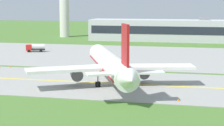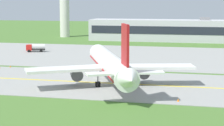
% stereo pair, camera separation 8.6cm
% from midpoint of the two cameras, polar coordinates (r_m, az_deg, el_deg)
% --- Properties ---
extents(ground_plane, '(500.00, 500.00, 0.00)m').
position_cam_midpoint_polar(ground_plane, '(79.97, -1.48, -2.90)').
color(ground_plane, '#47702D').
extents(taxiway_strip, '(240.00, 28.00, 0.10)m').
position_cam_midpoint_polar(taxiway_strip, '(79.96, -1.48, -2.87)').
color(taxiway_strip, gray).
rests_on(taxiway_strip, ground).
extents(apron_pad, '(140.00, 52.00, 0.10)m').
position_cam_midpoint_polar(apron_pad, '(119.30, 8.28, 0.88)').
color(apron_pad, gray).
rests_on(apron_pad, ground).
extents(taxiway_centreline, '(220.00, 0.60, 0.01)m').
position_cam_midpoint_polar(taxiway_centreline, '(79.95, -1.48, -2.83)').
color(taxiway_centreline, yellow).
rests_on(taxiway_centreline, taxiway_strip).
extents(airplane_lead, '(31.21, 37.82, 12.70)m').
position_cam_midpoint_polar(airplane_lead, '(77.43, -0.31, -0.18)').
color(airplane_lead, white).
rests_on(airplane_lead, ground).
extents(service_truck_pushback, '(6.34, 3.94, 2.65)m').
position_cam_midpoint_polar(service_truck_pushback, '(131.71, -10.86, 2.20)').
color(service_truck_pushback, red).
rests_on(service_truck_pushback, ground).
extents(terminal_building, '(67.28, 13.17, 9.99)m').
position_cam_midpoint_polar(terminal_building, '(167.94, 8.36, 4.61)').
color(terminal_building, '#B2B2B7').
rests_on(terminal_building, ground).
extents(traffic_cone_near_edge, '(0.44, 0.44, 0.60)m').
position_cam_midpoint_polar(traffic_cone_near_edge, '(65.97, 9.37, -5.25)').
color(traffic_cone_near_edge, orange).
rests_on(traffic_cone_near_edge, ground).
extents(traffic_cone_mid_edge, '(0.44, 0.44, 0.60)m').
position_cam_midpoint_polar(traffic_cone_mid_edge, '(101.90, -14.31, -0.48)').
color(traffic_cone_mid_edge, orange).
rests_on(traffic_cone_mid_edge, ground).
extents(traffic_cone_far_edge, '(0.44, 0.44, 0.60)m').
position_cam_midpoint_polar(traffic_cone_far_edge, '(100.98, -15.74, -0.62)').
color(traffic_cone_far_edge, orange).
rests_on(traffic_cone_far_edge, ground).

